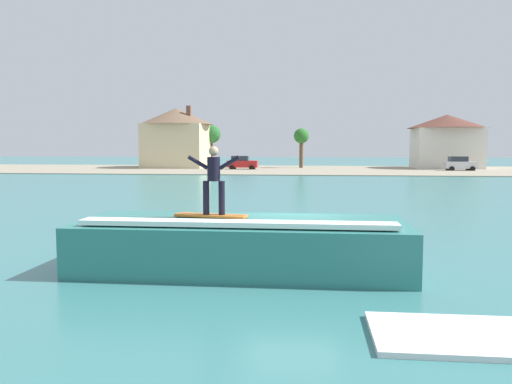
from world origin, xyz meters
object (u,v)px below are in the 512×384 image
at_px(car_near_shore, 242,163).
at_px(car_far_shore, 460,164).
at_px(house_gabled_white, 446,138).
at_px(surfer, 214,176).
at_px(wave_crest, 242,244).
at_px(house_with_chimney, 177,135).
at_px(surfboard, 211,215).
at_px(tree_short_bushy, 301,138).
at_px(tree_tall_bare, 212,134).

height_order(car_near_shore, car_far_shore, same).
distance_m(car_near_shore, house_gabled_white, 28.87).
height_order(surfer, car_near_shore, surfer).
relative_size(wave_crest, house_with_chimney, 0.80).
relative_size(surfboard, house_with_chimney, 0.18).
relative_size(car_far_shore, house_with_chimney, 0.37).
height_order(surfer, house_with_chimney, house_with_chimney).
height_order(wave_crest, tree_short_bushy, tree_short_bushy).
xyz_separation_m(house_with_chimney, tree_short_bushy, (17.93, 0.54, -0.38)).
relative_size(wave_crest, tree_tall_bare, 1.34).
relative_size(surfer, house_with_chimney, 0.16).
xyz_separation_m(car_far_shore, house_gabled_white, (-0.01, 6.85, 3.30)).
bearing_deg(surfboard, tree_tall_bare, 101.10).
xyz_separation_m(house_gabled_white, tree_tall_bare, (-33.75, 2.20, 0.66)).
bearing_deg(car_far_shore, tree_tall_bare, 165.00).
height_order(surfboard, tree_short_bushy, tree_short_bushy).
relative_size(surfboard, tree_tall_bare, 0.30).
height_order(surfer, car_far_shore, surfer).
bearing_deg(car_far_shore, tree_short_bushy, 164.36).
relative_size(surfer, tree_tall_bare, 0.27).
bearing_deg(tree_tall_bare, house_with_chimney, -138.00).
bearing_deg(house_gabled_white, car_far_shore, -89.92).
xyz_separation_m(tree_tall_bare, tree_short_bushy, (13.56, -3.39, -0.58)).
relative_size(surfer, tree_short_bushy, 0.30).
bearing_deg(car_near_shore, house_gabled_white, 12.66).
xyz_separation_m(house_with_chimney, tree_tall_bare, (4.37, 3.93, 0.20)).
xyz_separation_m(car_far_shore, tree_short_bushy, (-20.19, 5.65, 3.38)).
bearing_deg(house_gabled_white, tree_short_bushy, -176.61).
height_order(surfer, house_gabled_white, house_gabled_white).
xyz_separation_m(surfboard, tree_tall_bare, (-12.52, 63.78, 3.45)).
distance_m(tree_tall_bare, tree_short_bushy, 13.99).
relative_size(surfer, car_near_shore, 0.42).
distance_m(house_gabled_white, tree_tall_bare, 33.82).
bearing_deg(wave_crest, surfer, -146.30).
relative_size(wave_crest, house_gabled_white, 0.79).
distance_m(wave_crest, surfboard, 1.15).
xyz_separation_m(wave_crest, tree_tall_bare, (-13.26, 63.39, 4.23)).
bearing_deg(surfer, tree_tall_bare, 101.17).
xyz_separation_m(surfer, tree_short_bushy, (0.96, 60.43, 1.87)).
distance_m(surfer, house_gabled_white, 65.18).
distance_m(surfer, car_far_shore, 58.74).
bearing_deg(surfboard, surfer, -27.75).
bearing_deg(surfboard, house_with_chimney, 105.75).
xyz_separation_m(car_far_shore, tree_tall_bare, (-33.75, 9.04, 3.96)).
xyz_separation_m(surfboard, house_with_chimney, (-16.89, 59.85, 3.25)).
bearing_deg(car_near_shore, tree_tall_bare, 124.19).
height_order(wave_crest, car_far_shore, car_far_shore).
distance_m(surfer, tree_short_bushy, 60.47).
bearing_deg(tree_short_bushy, wave_crest, -90.29).
relative_size(surfboard, tree_short_bushy, 0.33).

